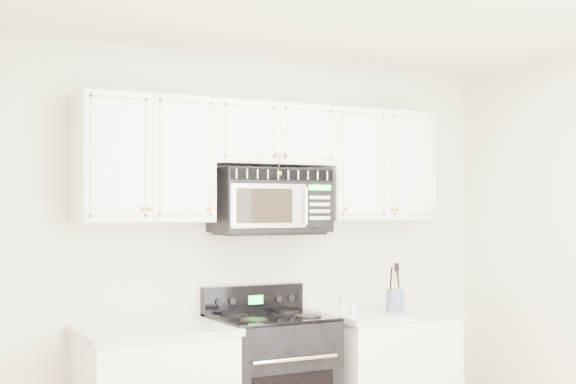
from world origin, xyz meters
TOP-DOWN VIEW (x-y plane):
  - room at (0.00, 0.00)m, footprint 3.51×3.51m
  - base_cabinet_right at (0.80, 1.44)m, footprint 0.86×0.65m
  - upper_cabinets at (-0.00, 1.58)m, footprint 2.44×0.37m
  - microwave at (0.01, 1.56)m, footprint 0.73×0.42m
  - utensil_crock at (0.80, 1.32)m, footprint 0.12×0.12m
  - shaker_salt at (0.49, 1.48)m, footprint 0.04×0.04m
  - shaker_pepper at (0.46, 1.29)m, footprint 0.04×0.04m

SIDE VIEW (x-z plane):
  - base_cabinet_right at x=0.80m, z-range -0.03..0.89m
  - shaker_pepper at x=0.46m, z-range 0.92..1.01m
  - shaker_salt at x=0.49m, z-range 0.92..1.01m
  - utensil_crock at x=0.80m, z-range 0.84..1.16m
  - room at x=0.00m, z-range 0.00..2.60m
  - microwave at x=0.01m, z-range 1.45..1.85m
  - upper_cabinets at x=0.00m, z-range 1.56..2.31m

